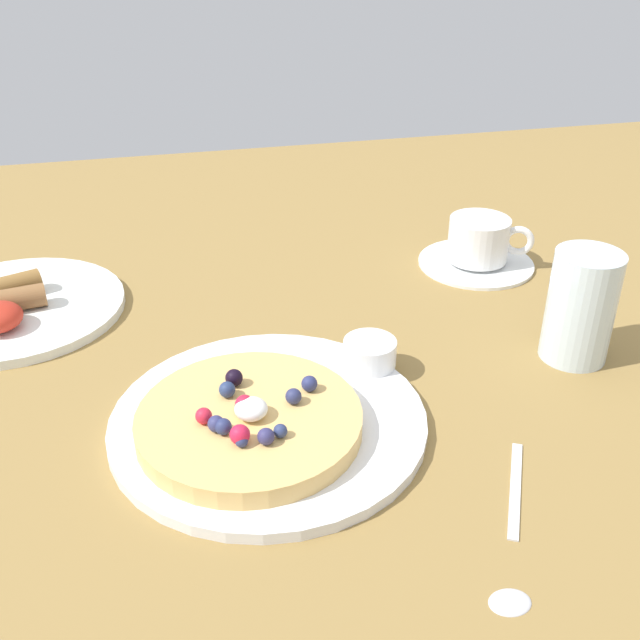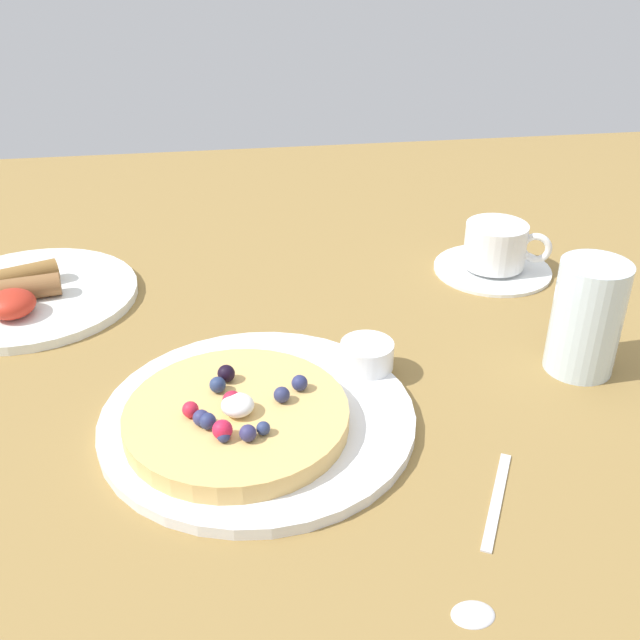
# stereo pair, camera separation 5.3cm
# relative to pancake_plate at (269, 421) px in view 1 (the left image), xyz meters

# --- Properties ---
(ground_plane) EXTENTS (2.09, 1.43, 0.03)m
(ground_plane) POSITION_rel_pancake_plate_xyz_m (0.02, 0.07, -0.02)
(ground_plane) COLOR olive
(pancake_plate) EXTENTS (0.27, 0.27, 0.01)m
(pancake_plate) POSITION_rel_pancake_plate_xyz_m (0.00, 0.00, 0.00)
(pancake_plate) COLOR white
(pancake_plate) RESTS_ON ground_plane
(pancake_with_berries) EXTENTS (0.19, 0.19, 0.03)m
(pancake_with_berries) POSITION_rel_pancake_plate_xyz_m (-0.02, -0.02, 0.01)
(pancake_with_berries) COLOR #E0B467
(pancake_with_berries) RESTS_ON pancake_plate
(syrup_ramekin) EXTENTS (0.05, 0.05, 0.03)m
(syrup_ramekin) POSITION_rel_pancake_plate_xyz_m (0.11, 0.06, 0.02)
(syrup_ramekin) COLOR white
(syrup_ramekin) RESTS_ON pancake_plate
(breakfast_plate) EXTENTS (0.23, 0.23, 0.01)m
(breakfast_plate) POSITION_rel_pancake_plate_xyz_m (-0.23, 0.26, -0.00)
(breakfast_plate) COLOR white
(breakfast_plate) RESTS_ON ground_plane
(coffee_saucer) EXTENTS (0.14, 0.14, 0.01)m
(coffee_saucer) POSITION_rel_pancake_plate_xyz_m (0.30, 0.25, -0.00)
(coffee_saucer) COLOR white
(coffee_saucer) RESTS_ON ground_plane
(coffee_cup) EXTENTS (0.10, 0.07, 0.05)m
(coffee_cup) POSITION_rel_pancake_plate_xyz_m (0.30, 0.25, 0.03)
(coffee_cup) COLOR white
(coffee_cup) RESTS_ON coffee_saucer
(teaspoon) EXTENTS (0.09, 0.16, 0.01)m
(teaspoon) POSITION_rel_pancake_plate_xyz_m (0.14, -0.18, -0.00)
(teaspoon) COLOR silver
(teaspoon) RESTS_ON ground_plane
(water_glass) EXTENTS (0.06, 0.06, 0.11)m
(water_glass) POSITION_rel_pancake_plate_xyz_m (0.31, 0.04, 0.05)
(water_glass) COLOR silver
(water_glass) RESTS_ON ground_plane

